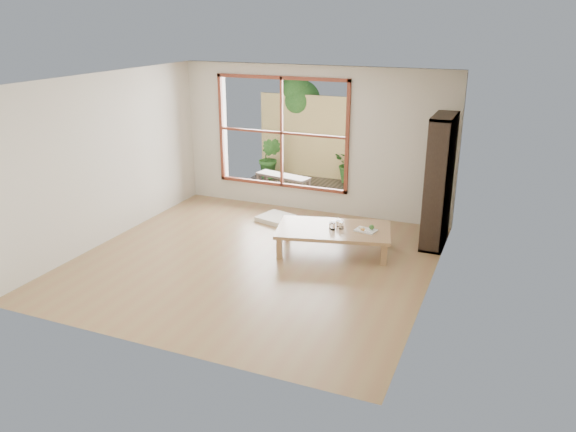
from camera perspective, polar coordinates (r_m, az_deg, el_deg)
name	(u,v)px	position (r m, az deg, el deg)	size (l,w,h in m)	color
ground	(255,260)	(8.28, -3.38, -4.49)	(5.00, 5.00, 0.00)	#997B4C
low_table	(333,231)	(8.48, 4.64, -1.53)	(1.86, 1.32, 0.37)	#976C49
floor_cushion	(276,218)	(9.84, -1.24, -0.21)	(0.54, 0.54, 0.08)	silver
bookshelf	(439,181)	(8.84, 15.10, 3.41)	(0.32, 0.91, 2.02)	black
glass_tall	(333,226)	(8.38, 4.60, -0.99)	(0.07, 0.07, 0.13)	silver
glass_mid	(341,225)	(8.44, 5.43, -0.96)	(0.07, 0.07, 0.10)	silver
glass_short	(339,223)	(8.53, 5.18, -0.74)	(0.08, 0.08, 0.10)	silver
glass_small	(331,226)	(8.45, 4.44, -0.98)	(0.07, 0.07, 0.09)	silver
food_tray	(367,229)	(8.41, 8.01, -1.36)	(0.34, 0.27, 0.10)	white
deck	(304,190)	(11.57, 1.62, 2.65)	(2.80, 2.00, 0.05)	#383029
garden_bench	(283,178)	(11.25, -0.51, 3.89)	(1.18, 0.58, 0.36)	black
bamboo_fence	(321,138)	(12.26, 3.36, 7.93)	(2.80, 0.06, 1.80)	#DBC370
shrub_right	(352,163)	(11.98, 6.56, 5.37)	(0.77, 0.67, 0.86)	#316224
shrub_left	(270,158)	(12.24, -1.85, 5.93)	(0.50, 0.40, 0.91)	#316224
garden_tree	(297,100)	(12.65, 0.93, 11.66)	(1.04, 0.85, 2.22)	#4C3D2D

